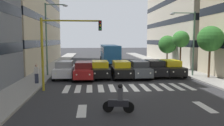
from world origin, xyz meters
TOP-DOWN VIEW (x-y plane):
  - ground_plane at (0.00, 0.00)m, footprint 180.00×180.00m
  - sidewalk_right at (8.35, 0.00)m, footprint 2.60×90.00m
  - crosswalk_markings at (-0.00, 0.00)m, footprint 10.35×2.80m
  - lane_arrow_0 at (-3.53, 5.50)m, footprint 0.50×2.20m
  - lane_arrow_1 at (3.53, 5.50)m, footprint 0.50×2.20m
  - car_0 at (-5.46, -5.15)m, footprint 2.02×4.44m
  - car_1 at (-3.74, -5.24)m, footprint 2.02×4.44m
  - car_2 at (-1.89, -4.58)m, footprint 2.02×4.44m
  - car_3 at (-0.04, -4.61)m, footprint 2.02×4.44m
  - car_4 at (2.10, -4.87)m, footprint 2.02×4.44m
  - car_5 at (3.72, -4.25)m, footprint 2.02×4.44m
  - car_6 at (5.69, -5.08)m, footprint 2.02×4.44m
  - bus_behind_traffic at (-0.04, -18.59)m, footprint 2.78×10.50m
  - motorcycle_with_rider at (1.54, 5.99)m, footprint 1.69×0.46m
  - traffic_light_gantry at (5.34, 0.40)m, footprint 4.57×0.36m
  - street_lamp_left at (-7.19, -4.66)m, footprint 2.74×0.28m
  - street_lamp_right at (7.31, -6.37)m, footprint 2.39×0.28m
  - street_tree_0 at (-8.64, -3.23)m, footprint 2.51×2.51m
  - street_tree_1 at (-8.17, -9.19)m, footprint 2.08×2.08m
  - street_tree_2 at (-8.49, -14.88)m, footprint 2.70×2.70m
  - pedestrian_waiting at (7.68, -1.84)m, footprint 0.36×0.24m

SIDE VIEW (x-z plane):
  - ground_plane at x=0.00m, z-range 0.00..0.00m
  - crosswalk_markings at x=0.00m, z-range 0.00..0.01m
  - lane_arrow_0 at x=-3.53m, z-range 0.00..0.01m
  - lane_arrow_1 at x=3.53m, z-range 0.00..0.01m
  - sidewalk_right at x=8.35m, z-range 0.00..0.15m
  - motorcycle_with_rider at x=1.54m, z-range -0.14..1.43m
  - car_0 at x=-5.46m, z-range 0.03..1.75m
  - car_1 at x=-3.74m, z-range 0.03..1.75m
  - car_2 at x=-1.89m, z-range 0.03..1.75m
  - car_3 at x=-0.04m, z-range 0.03..1.75m
  - car_4 at x=2.10m, z-range 0.03..1.75m
  - car_5 at x=3.72m, z-range 0.03..1.75m
  - car_6 at x=5.69m, z-range 0.03..1.75m
  - pedestrian_waiting at x=7.68m, z-range 0.18..1.81m
  - bus_behind_traffic at x=-0.04m, z-range 0.36..3.36m
  - street_tree_2 at x=-8.49m, z-range 0.98..5.36m
  - traffic_light_gantry at x=5.34m, z-range 0.97..6.47m
  - street_tree_1 at x=-8.17m, z-range 1.51..6.36m
  - street_tree_0 at x=-8.64m, z-range 1.42..6.50m
  - street_lamp_left at x=-7.19m, z-range 0.91..7.52m
  - street_lamp_right at x=7.31m, z-range 0.90..8.41m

